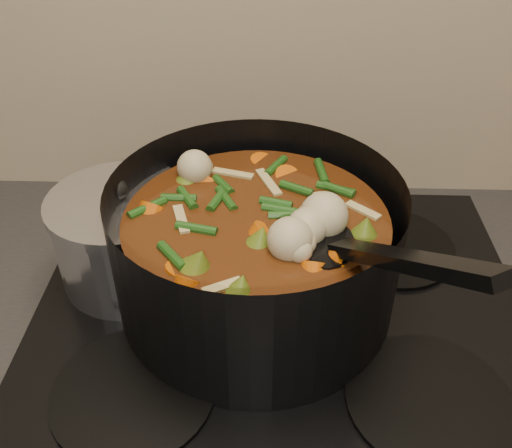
{
  "coord_description": "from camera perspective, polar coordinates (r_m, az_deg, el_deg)",
  "views": [
    {
      "loc": [
        -0.01,
        1.42,
        1.45
      ],
      "look_at": [
        -0.03,
        1.95,
        1.05
      ],
      "focal_mm": 40.0,
      "sensor_mm": 36.0,
      "label": 1
    }
  ],
  "objects": [
    {
      "name": "saucepan",
      "position": [
        0.76,
        -12.94,
        -1.31
      ],
      "size": [
        0.18,
        0.18,
        0.15
      ],
      "rotation": [
        0.0,
        0.0,
        0.23
      ],
      "color": "silver",
      "rests_on": "stovetop"
    },
    {
      "name": "stovetop",
      "position": [
        0.74,
        2.4,
        -9.12
      ],
      "size": [
        0.62,
        0.54,
        0.03
      ],
      "color": "black",
      "rests_on": "counter"
    },
    {
      "name": "stockpot",
      "position": [
        0.69,
        0.05,
        -2.77
      ],
      "size": [
        0.43,
        0.45,
        0.25
      ],
      "rotation": [
        0.0,
        0.0,
        0.31
      ],
      "color": "black",
      "rests_on": "stovetop"
    }
  ]
}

